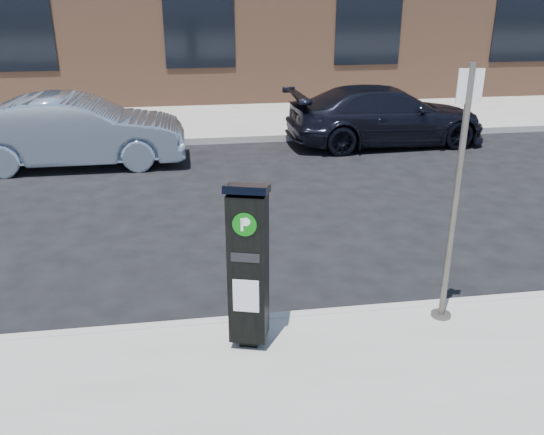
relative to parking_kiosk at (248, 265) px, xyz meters
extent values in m
plane|color=black|center=(0.02, 0.48, -1.03)|extent=(120.00, 120.00, 0.00)
cube|color=gray|center=(0.02, 14.48, -0.95)|extent=(60.00, 12.00, 0.15)
cube|color=#9E9B93|center=(0.02, 0.46, -0.95)|extent=(60.00, 0.12, 0.16)
cube|color=#9E9B93|center=(0.02, 8.50, -0.95)|extent=(60.00, 0.12, 0.16)
cube|color=black|center=(-4.98, 12.46, 1.97)|extent=(2.00, 0.06, 3.50)
cube|color=black|center=(0.02, 12.46, 1.97)|extent=(2.00, 0.06, 3.50)
cube|color=black|center=(5.02, 12.46, 1.97)|extent=(2.00, 0.06, 3.50)
cube|color=black|center=(10.02, 12.46, 1.97)|extent=(2.00, 0.06, 3.50)
cube|color=black|center=(0.00, 0.00, -0.83)|extent=(0.22, 0.22, 0.09)
cube|color=black|center=(0.00, 0.00, -0.03)|extent=(0.43, 0.40, 1.51)
cube|color=black|center=(0.00, 0.00, 0.76)|extent=(0.47, 0.44, 0.14)
cylinder|color=#07560A|center=(-0.04, -0.15, 0.48)|extent=(0.22, 0.08, 0.22)
cube|color=white|center=(-0.04, -0.15, 0.48)|extent=(0.08, 0.03, 0.12)
cube|color=silver|center=(-0.04, -0.15, -0.25)|extent=(0.24, 0.08, 0.34)
cube|color=black|center=(-0.04, -0.15, 0.15)|extent=(0.26, 0.08, 0.09)
cylinder|color=#544F4A|center=(2.12, 0.18, -0.86)|extent=(0.22, 0.22, 0.03)
cylinder|color=#544F4A|center=(2.12, 0.18, 0.47)|extent=(0.06, 0.06, 2.69)
cube|color=silver|center=(2.12, 0.18, 1.60)|extent=(0.24, 0.06, 0.32)
imported|color=#91A2B8|center=(-2.74, 7.16, -0.31)|extent=(4.38, 1.55, 1.44)
imported|color=black|center=(4.12, 7.88, -0.35)|extent=(4.72, 2.10, 1.35)
camera|label=1|loc=(-0.52, -4.88, 2.47)|focal=38.00mm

